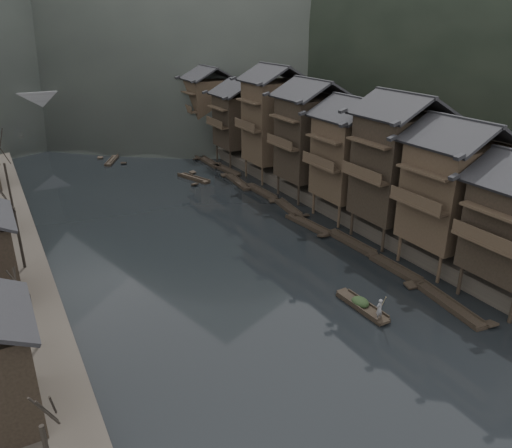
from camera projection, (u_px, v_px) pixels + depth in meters
water at (276, 306)px, 39.60m from camera, size 300.00×300.00×0.00m
right_bank at (331, 143)px, 87.20m from camera, size 40.00×200.00×1.80m
stilt_houses at (318, 130)px, 59.71m from camera, size 9.00×67.60×15.79m
bare_trees at (5, 180)px, 49.09m from camera, size 3.99×72.53×7.99m
moored_sampans at (249, 186)px, 67.21m from camera, size 3.02×75.35×0.47m
midriver_boats at (151, 169)px, 74.99m from camera, size 11.10×21.43×0.45m
stone_bridge at (86, 108)px, 96.08m from camera, size 40.00×6.00×9.00m
hero_sampan at (362, 306)px, 39.16m from camera, size 1.31×5.60×0.44m
cargo_heap at (361, 298)px, 39.14m from camera, size 1.23×1.61×0.74m
boatman at (380, 306)px, 37.13m from camera, size 0.64×0.44×1.69m
bamboo_pole at (385, 278)px, 36.31m from camera, size 1.59×2.24×3.07m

